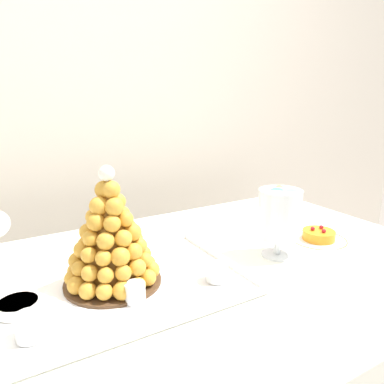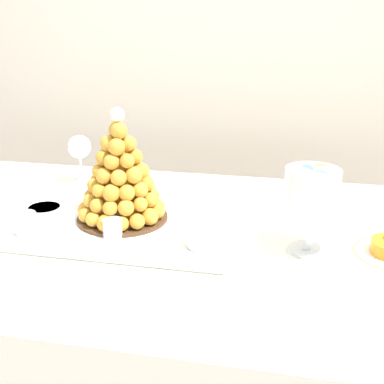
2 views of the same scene
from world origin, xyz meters
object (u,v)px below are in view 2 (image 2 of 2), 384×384
object	(u,v)px
croquembouche	(121,178)
macaron_goblet	(311,200)
serving_tray	(124,225)
dessert_cup_left	(25,224)
dessert_cup_mid_left	(113,229)
dessert_cup_centre	(199,239)
creme_brulee_ramekin	(44,210)
wine_glass	(79,148)

from	to	relation	value
croquembouche	macaron_goblet	bearing A→B (deg)	-8.95
serving_tray	dessert_cup_left	xyz separation A→B (m)	(-0.23, -0.10, 0.03)
serving_tray	dessert_cup_left	size ratio (longest dim) A/B	10.71
dessert_cup_mid_left	dessert_cup_centre	xyz separation A→B (m)	(0.22, -0.01, -0.00)
serving_tray	macaron_goblet	xyz separation A→B (m)	(0.48, -0.05, 0.13)
croquembouche	dessert_cup_mid_left	bearing A→B (deg)	-83.06
dessert_cup_centre	macaron_goblet	world-z (taller)	macaron_goblet
serving_tray	creme_brulee_ramekin	world-z (taller)	creme_brulee_ramekin
dessert_cup_left	dessert_cup_mid_left	xyz separation A→B (m)	(0.23, 0.02, -0.00)
dessert_cup_left	creme_brulee_ramekin	xyz separation A→B (m)	(-0.01, 0.12, -0.01)
dessert_cup_left	wine_glass	distance (m)	0.42
serving_tray	dessert_cup_mid_left	distance (m)	0.09
croquembouche	wine_glass	xyz separation A→B (m)	(-0.24, 0.28, -0.00)
dessert_cup_centre	macaron_goblet	distance (m)	0.28
dessert_cup_left	macaron_goblet	xyz separation A→B (m)	(0.71, 0.06, 0.10)
dessert_cup_left	dessert_cup_centre	bearing A→B (deg)	0.97
dessert_cup_centre	wine_glass	xyz separation A→B (m)	(-0.48, 0.40, 0.09)
serving_tray	dessert_cup_centre	bearing A→B (deg)	-22.65
creme_brulee_ramekin	croquembouche	bearing A→B (deg)	3.08
serving_tray	dessert_cup_centre	distance (m)	0.24
croquembouche	dessert_cup_mid_left	world-z (taller)	croquembouche
serving_tray	croquembouche	distance (m)	0.13
macaron_goblet	dessert_cup_centre	bearing A→B (deg)	-169.52
serving_tray	dessert_cup_centre	size ratio (longest dim) A/B	10.76
creme_brulee_ramekin	macaron_goblet	size ratio (longest dim) A/B	0.44
dessert_cup_left	creme_brulee_ramekin	bearing A→B (deg)	94.77
dessert_cup_left	dessert_cup_centre	world-z (taller)	dessert_cup_left
croquembouche	creme_brulee_ramekin	bearing A→B (deg)	-176.92
dessert_cup_mid_left	macaron_goblet	bearing A→B (deg)	4.40
croquembouche	dessert_cup_left	size ratio (longest dim) A/B	5.38
croquembouche	dessert_cup_centre	size ratio (longest dim) A/B	5.41
croquembouche	creme_brulee_ramekin	distance (m)	0.25
croquembouche	dessert_cup_centre	world-z (taller)	croquembouche
croquembouche	macaron_goblet	world-z (taller)	croquembouche
serving_tray	dessert_cup_mid_left	world-z (taller)	dessert_cup_mid_left
creme_brulee_ramekin	wine_glass	xyz separation A→B (m)	(-0.01, 0.29, 0.10)
dessert_cup_centre	creme_brulee_ramekin	bearing A→B (deg)	166.29
dessert_cup_left	dessert_cup_centre	xyz separation A→B (m)	(0.45, 0.01, -0.00)
dessert_cup_centre	wine_glass	world-z (taller)	wine_glass
dessert_cup_centre	creme_brulee_ramekin	world-z (taller)	dessert_cup_centre
creme_brulee_ramekin	dessert_cup_mid_left	bearing A→B (deg)	-23.18
dessert_cup_left	macaron_goblet	bearing A→B (deg)	4.43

